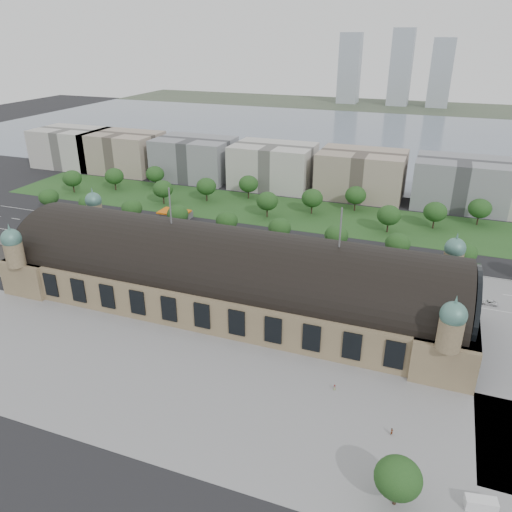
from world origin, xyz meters
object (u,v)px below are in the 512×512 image
(bus_east, at_px, (343,278))
(parked_car_0, at_px, (117,248))
(traffic_car_1, at_px, (98,226))
(bus_mid, at_px, (237,262))
(traffic_car_6, at_px, (489,302))
(traffic_car_4, at_px, (278,261))
(traffic_car_5, at_px, (396,268))
(parked_car_1, at_px, (133,251))
(van_south, at_px, (479,504))
(parked_car_5, at_px, (184,263))
(traffic_car_3, at_px, (212,243))
(parked_car_3, at_px, (137,250))
(parked_car_6, at_px, (168,259))
(pedestrian_0, at_px, (335,388))
(petrol_station, at_px, (180,213))
(bus_west, at_px, (210,252))
(traffic_car_2, at_px, (154,241))
(pedestrian_1, at_px, (392,432))
(traffic_car_0, at_px, (66,225))
(parked_car_4, at_px, (162,254))
(parked_car_2, at_px, (156,253))

(bus_east, bearing_deg, parked_car_0, 97.01)
(traffic_car_1, height_order, bus_mid, bus_mid)
(traffic_car_6, xyz_separation_m, bus_east, (-48.07, -1.70, 1.11))
(traffic_car_4, distance_m, traffic_car_5, 44.82)
(parked_car_0, bearing_deg, parked_car_1, 57.89)
(bus_mid, bearing_deg, van_south, -140.47)
(traffic_car_4, height_order, parked_car_1, parked_car_1)
(traffic_car_4, distance_m, parked_car_5, 36.77)
(parked_car_1, height_order, parked_car_5, parked_car_1)
(traffic_car_3, distance_m, parked_car_3, 31.26)
(parked_car_6, bearing_deg, parked_car_5, 46.12)
(parked_car_3, bearing_deg, pedestrian_0, 24.15)
(parked_car_5, bearing_deg, petrol_station, -170.62)
(bus_west, bearing_deg, traffic_car_1, 78.71)
(traffic_car_2, xyz_separation_m, pedestrian_1, (108.11, -78.34, 0.25))
(parked_car_5, bearing_deg, bus_mid, 86.40)
(traffic_car_6, bearing_deg, petrol_station, -103.74)
(traffic_car_0, bearing_deg, van_south, 54.89)
(parked_car_0, bearing_deg, parked_car_3, 68.58)
(van_south, bearing_deg, parked_car_4, 134.99)
(parked_car_5, height_order, pedestrian_1, pedestrian_1)
(traffic_car_3, xyz_separation_m, van_south, (101.45, -98.31, 0.41))
(parked_car_0, relative_size, bus_mid, 0.32)
(parked_car_4, relative_size, parked_car_6, 0.95)
(petrol_station, bearing_deg, traffic_car_5, -11.04)
(traffic_car_3, bearing_deg, parked_car_0, 124.94)
(parked_car_3, xyz_separation_m, bus_mid, (43.34, 2.00, 0.96))
(bus_west, height_order, bus_mid, bus_mid)
(parked_car_2, height_order, bus_east, bus_east)
(traffic_car_4, bearing_deg, parked_car_1, -81.37)
(parked_car_6, bearing_deg, bus_west, 90.58)
(traffic_car_0, xyz_separation_m, traffic_car_1, (15.38, 3.46, -0.02))
(traffic_car_5, bearing_deg, traffic_car_4, 98.66)
(parked_car_3, distance_m, bus_east, 84.54)
(traffic_car_2, height_order, pedestrian_1, pedestrian_1)
(traffic_car_4, relative_size, traffic_car_5, 0.98)
(petrol_station, distance_m, traffic_car_4, 65.98)
(traffic_car_1, distance_m, traffic_car_5, 132.64)
(traffic_car_6, bearing_deg, parked_car_1, -86.21)
(traffic_car_6, xyz_separation_m, parked_car_0, (-141.69, -4.76, -0.13))
(traffic_car_3, distance_m, parked_car_5, 21.95)
(traffic_car_1, distance_m, traffic_car_2, 33.43)
(traffic_car_6, height_order, bus_west, bus_west)
(traffic_car_1, relative_size, parked_car_4, 0.89)
(traffic_car_0, bearing_deg, bus_east, 78.36)
(parked_car_5, relative_size, bus_mid, 0.42)
(pedestrian_0, bearing_deg, traffic_car_4, 113.79)
(parked_car_2, xyz_separation_m, pedestrian_0, (85.37, -56.35, 0.12))
(traffic_car_3, height_order, parked_car_4, traffic_car_3)
(traffic_car_0, relative_size, parked_car_6, 0.85)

